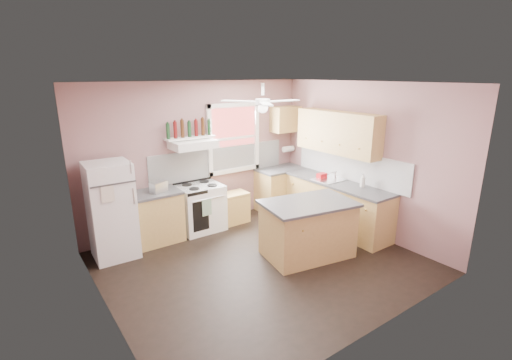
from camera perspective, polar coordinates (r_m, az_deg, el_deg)
floor at (r=5.88m, az=0.93°, el=-12.61°), size 4.50×4.50×0.00m
ceiling at (r=5.16m, az=1.07°, el=14.69°), size 4.50×4.50×0.00m
wall_back at (r=7.05m, az=-8.86°, el=3.84°), size 4.50×0.05×2.70m
wall_right at (r=6.92m, az=16.34°, el=3.15°), size 0.05×4.00×2.70m
wall_left at (r=4.47m, az=-23.24°, el=-4.58°), size 0.05×4.00×2.70m
backsplash_back at (r=7.26m, az=-5.49°, el=2.90°), size 2.90×0.03×0.55m
backsplash_right at (r=7.12m, az=14.15°, el=2.20°), size 0.03×2.60×0.55m
window_view at (r=7.32m, az=-3.53°, el=6.45°), size 1.00×0.02×1.20m
window_frame at (r=7.30m, az=-3.42°, el=6.43°), size 1.16×0.07×1.36m
refrigerator at (r=6.20m, az=-21.35°, el=-4.42°), size 0.67×0.66×1.54m
base_cabinet_left at (r=6.63m, az=-15.45°, el=-5.69°), size 0.90×0.60×0.86m
counter_left at (r=6.48m, az=-15.74°, el=-1.99°), size 0.92×0.62×0.04m
toaster at (r=6.42m, az=-14.76°, el=-1.05°), size 0.32×0.25×0.18m
stove at (r=6.95m, az=-8.53°, el=-4.23°), size 0.79×0.65×0.86m
range_hood at (r=6.65m, az=-9.66°, el=5.44°), size 0.78×0.50×0.14m
bottle_shelf at (r=6.74m, az=-10.15°, el=6.42°), size 0.90×0.26×0.03m
cart at (r=7.27m, az=-3.46°, el=-4.46°), size 0.55×0.37×0.55m
base_cabinet_corner at (r=7.95m, az=3.83°, el=-1.46°), size 1.00×0.60×0.86m
base_cabinet_right at (r=7.12m, az=12.24°, el=-3.93°), size 0.60×2.20×0.86m
counter_corner at (r=7.82m, az=3.89°, el=1.68°), size 1.02×0.62×0.04m
counter_right at (r=6.98m, az=12.40°, el=-0.47°), size 0.62×2.22×0.04m
sink at (r=7.10m, az=11.22°, el=0.02°), size 0.55×0.45×0.03m
faucet at (r=7.19m, az=12.13°, el=0.80°), size 0.03×0.03×0.14m
upper_cabinet_right at (r=7.01m, az=12.41°, el=7.17°), size 0.33×1.80×0.76m
upper_cabinet_corner at (r=7.86m, az=4.57°, el=9.31°), size 0.60×0.33×0.52m
paper_towel at (r=8.06m, az=4.98°, el=4.79°), size 0.26×0.12×0.12m
island at (r=5.99m, az=7.93°, el=-7.63°), size 1.46×1.06×0.86m
island_top at (r=5.83m, az=8.10°, el=-3.58°), size 1.55×1.15×0.04m
ceiling_fan_hub at (r=5.17m, az=1.05°, el=11.92°), size 0.20×0.20×0.08m
soap_bottle at (r=6.74m, az=16.11°, el=-0.06°), size 0.13×0.13×0.25m
red_caddy at (r=7.14m, az=10.09°, el=0.64°), size 0.18×0.12×0.10m
wine_bottles at (r=6.72m, az=-10.21°, el=7.76°), size 0.86×0.06×0.31m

